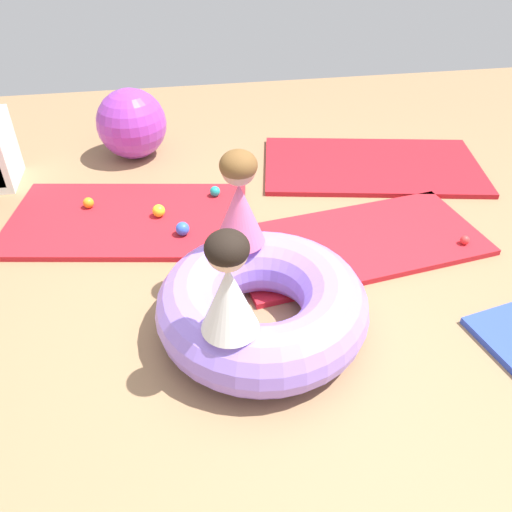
{
  "coord_description": "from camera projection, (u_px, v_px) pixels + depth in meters",
  "views": [
    {
      "loc": [
        -0.46,
        -2.06,
        2.09
      ],
      "look_at": [
        -0.09,
        0.18,
        0.37
      ],
      "focal_mm": 36.62,
      "sensor_mm": 36.0,
      "label": 1
    }
  ],
  "objects": [
    {
      "name": "inflatable_cushion",
      "position": [
        262.0,
        306.0,
        2.81
      ],
      "size": [
        1.14,
        1.14,
        0.36
      ],
      "primitive_type": "torus",
      "color": "#9975EA",
      "rests_on": "ground"
    },
    {
      "name": "gym_mat_near_right",
      "position": [
        357.0,
        242.0,
        3.55
      ],
      "size": [
        1.8,
        1.06,
        0.04
      ],
      "primitive_type": "cube",
      "rotation": [
        0.0,
        0.0,
        0.15
      ],
      "color": "red",
      "rests_on": "ground"
    },
    {
      "name": "gym_mat_far_left",
      "position": [
        372.0,
        166.0,
        4.43
      ],
      "size": [
        1.96,
        1.32,
        0.04
      ],
      "primitive_type": "cube",
      "rotation": [
        0.0,
        0.0,
        -0.19
      ],
      "color": "#B21923",
      "rests_on": "ground"
    },
    {
      "name": "play_ball_teal",
      "position": [
        215.0,
        191.0,
        3.97
      ],
      "size": [
        0.08,
        0.08,
        0.08
      ],
      "primitive_type": "sphere",
      "color": "teal",
      "rests_on": "gym_mat_far_right"
    },
    {
      "name": "play_ball_yellow",
      "position": [
        159.0,
        211.0,
        3.74
      ],
      "size": [
        0.09,
        0.09,
        0.09
      ],
      "primitive_type": "sphere",
      "color": "yellow",
      "rests_on": "gym_mat_far_right"
    },
    {
      "name": "ground_plane",
      "position": [
        277.0,
        325.0,
        2.94
      ],
      "size": [
        8.0,
        8.0,
        0.0
      ],
      "primitive_type": "plane",
      "color": "#93704C"
    },
    {
      "name": "gym_mat_far_right",
      "position": [
        128.0,
        219.0,
        3.77
      ],
      "size": [
        1.82,
        1.23,
        0.04
      ],
      "primitive_type": "cube",
      "rotation": [
        0.0,
        0.0,
        -0.17
      ],
      "color": "red",
      "rests_on": "ground"
    },
    {
      "name": "play_ball_orange",
      "position": [
        88.0,
        203.0,
        3.84
      ],
      "size": [
        0.08,
        0.08,
        0.08
      ],
      "primitive_type": "sphere",
      "color": "orange",
      "rests_on": "gym_mat_far_right"
    },
    {
      "name": "exercise_ball_large",
      "position": [
        132.0,
        124.0,
        4.45
      ],
      "size": [
        0.59,
        0.59,
        0.59
      ],
      "primitive_type": "sphere",
      "color": "purple",
      "rests_on": "ground"
    },
    {
      "name": "child_in_pink",
      "position": [
        239.0,
        200.0,
        2.82
      ],
      "size": [
        0.4,
        0.4,
        0.56
      ],
      "rotation": [
        0.0,
        0.0,
        2.43
      ],
      "color": "#E5608E",
      "rests_on": "inflatable_cushion"
    },
    {
      "name": "child_in_white",
      "position": [
        229.0,
        285.0,
        2.27
      ],
      "size": [
        0.37,
        0.37,
        0.53
      ],
      "rotation": [
        0.0,
        0.0,
        5.78
      ],
      "color": "white",
      "rests_on": "inflatable_cushion"
    },
    {
      "name": "play_ball_red",
      "position": [
        465.0,
        240.0,
        3.48
      ],
      "size": [
        0.06,
        0.06,
        0.06
      ],
      "primitive_type": "sphere",
      "color": "red",
      "rests_on": "gym_mat_near_right"
    },
    {
      "name": "play_ball_blue",
      "position": [
        183.0,
        229.0,
        3.56
      ],
      "size": [
        0.09,
        0.09,
        0.09
      ],
      "primitive_type": "sphere",
      "color": "blue",
      "rests_on": "gym_mat_far_right"
    }
  ]
}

